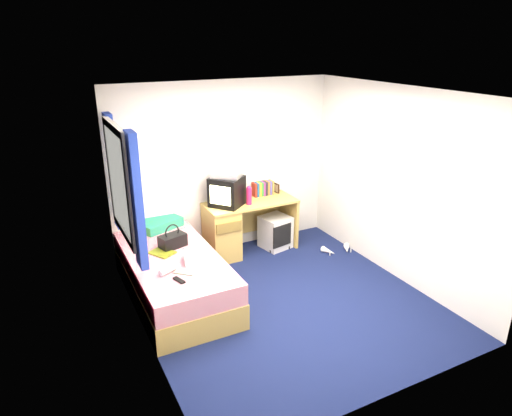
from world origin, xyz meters
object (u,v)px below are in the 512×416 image
crt_tv (227,191)px  magazine (162,253)px  aerosol_can (239,197)px  water_bottle (168,270)px  vcr (226,174)px  storage_cube (275,232)px  picture_frame (276,188)px  colour_swatch_fan (184,273)px  white_heels (338,250)px  handbag (173,240)px  remote_control (179,280)px  desk (233,227)px  bed (174,276)px  towel (197,258)px  pink_water_bottle (249,196)px  pillow (160,224)px

crt_tv → magazine: size_ratio=1.96×
aerosol_can → water_bottle: 1.78m
vcr → aerosol_can: bearing=42.9°
storage_cube → magazine: magazine is taller
picture_frame → water_bottle: 2.43m
colour_swatch_fan → magazine: bearing=96.9°
vcr → white_heels: (1.43, -0.66, -1.15)m
picture_frame → handbag: bearing=-167.1°
aerosol_can → water_bottle: aerosol_can is taller
colour_swatch_fan → remote_control: 0.16m
desk → picture_frame: bearing=12.0°
crt_tv → bed: bearing=-93.0°
aerosol_can → towel: bearing=-134.6°
colour_swatch_fan → picture_frame: bearing=35.8°
storage_cube → crt_tv: bearing=161.9°
towel → remote_control: size_ratio=1.76×
picture_frame → magazine: bearing=-165.9°
bed → white_heels: (2.44, 0.08, -0.23)m
pink_water_bottle → towel: pink_water_bottle is taller
storage_cube → handbag: bearing=-177.3°
pillow → vcr: 1.10m
towel → water_bottle: bearing=-162.5°
pillow → white_heels: pillow is taller
handbag → white_heels: (2.37, -0.15, -0.59)m
bed → white_heels: size_ratio=4.38×
vcr → remote_control: (-1.13, -1.33, -0.64)m
towel → pillow: bearing=95.4°
crt_tv → remote_control: bearing=-79.5°
bed → desk: desk is taller
picture_frame → remote_control: picture_frame is taller
pink_water_bottle → desk: bearing=154.4°
picture_frame → aerosol_can: size_ratio=0.74×
storage_cube → vcr: vcr is taller
water_bottle → colour_swatch_fan: (0.15, -0.09, -0.03)m
bed → picture_frame: (1.88, 0.91, 0.55)m
aerosol_can → towel: size_ratio=0.67×
vcr → white_heels: vcr is taller
bed → water_bottle: size_ratio=10.00×
white_heels → remote_control: bearing=-165.3°
storage_cube → vcr: size_ratio=1.25×
water_bottle → white_heels: bearing=9.8°
crt_tv → aerosol_can: 0.21m
pink_water_bottle → white_heels: bearing=-26.0°
water_bottle → aerosol_can: bearing=39.4°
desk → handbag: (-1.01, -0.51, 0.22)m
towel → white_heels: 2.33m
pillow → remote_control: bearing=-98.2°
pillow → pink_water_bottle: bearing=-11.1°
storage_cube → remote_control: (-1.85, -1.25, 0.31)m
pink_water_bottle → remote_control: (-1.41, -1.23, -0.32)m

